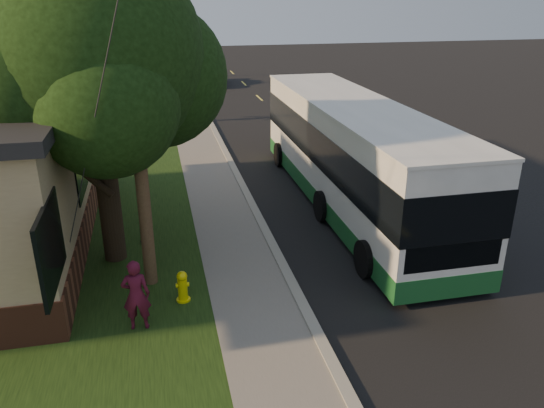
{
  "coord_description": "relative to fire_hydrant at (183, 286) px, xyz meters",
  "views": [
    {
      "loc": [
        -2.9,
        -10.57,
        6.63
      ],
      "look_at": [
        -0.12,
        1.82,
        1.5
      ],
      "focal_mm": 35.0,
      "sensor_mm": 36.0,
      "label": 1
    }
  ],
  "objects": [
    {
      "name": "bare_tree_far",
      "position": [
        -0.4,
        30.0,
        1.57
      ],
      "size": [
        1.38,
        1.21,
        4.03
      ],
      "color": "black",
      "rests_on": "grass_verge"
    },
    {
      "name": "distant_car",
      "position": [
        4.1,
        30.09,
        0.38
      ],
      "size": [
        2.37,
        4.93,
        1.62
      ],
      "primitive_type": "imported",
      "rotation": [
        0.0,
        0.0,
        -0.1
      ],
      "color": "black",
      "rests_on": "ground"
    },
    {
      "name": "grass_verge",
      "position": [
        -1.9,
        10.0,
        -0.4
      ],
      "size": [
        5.0,
        80.0,
        0.07
      ],
      "primitive_type": "cube",
      "color": "black",
      "rests_on": "ground"
    },
    {
      "name": "traffic_signal",
      "position": [
        3.1,
        34.0,
        2.73
      ],
      "size": [
        0.18,
        0.22,
        5.5
      ],
      "color": "#2D2D30",
      "rests_on": "ground"
    },
    {
      "name": "skateboard_main",
      "position": [
        -0.83,
        3.53,
        -0.31
      ],
      "size": [
        0.29,
        0.73,
        0.07
      ],
      "color": "black",
      "rests_on": "grass_verge"
    },
    {
      "name": "ground",
      "position": [
        2.6,
        0.0,
        -0.43
      ],
      "size": [
        120.0,
        120.0,
        0.0
      ],
      "primitive_type": "plane",
      "color": "black",
      "rests_on": "ground"
    },
    {
      "name": "curb",
      "position": [
        2.6,
        10.0,
        -0.37
      ],
      "size": [
        0.25,
        80.0,
        0.12
      ],
      "primitive_type": "cube",
      "color": "gray",
      "rests_on": "ground"
    },
    {
      "name": "utility_pole",
      "position": [
        -0.71,
        0.99,
        4.2
      ],
      "size": [
        2.86,
        3.21,
        9.07
      ],
      "color": "#473321",
      "rests_on": "ground"
    },
    {
      "name": "leafy_tree",
      "position": [
        -1.57,
        2.65,
        4.73
      ],
      "size": [
        6.3,
        6.0,
        7.8
      ],
      "color": "black",
      "rests_on": "grass_verge"
    },
    {
      "name": "sidewalk",
      "position": [
        1.6,
        10.0,
        -0.39
      ],
      "size": [
        2.0,
        80.0,
        0.08
      ],
      "primitive_type": "cube",
      "color": "slate",
      "rests_on": "ground"
    },
    {
      "name": "transit_bus",
      "position": [
        5.81,
        4.81,
        1.38
      ],
      "size": [
        2.9,
        12.55,
        3.39
      ],
      "color": "silver",
      "rests_on": "ground"
    },
    {
      "name": "road",
      "position": [
        6.6,
        10.0,
        -0.43
      ],
      "size": [
        8.0,
        80.0,
        0.01
      ],
      "primitive_type": "cube",
      "color": "black",
      "rests_on": "ground"
    },
    {
      "name": "fire_hydrant",
      "position": [
        0.0,
        0.0,
        0.0
      ],
      "size": [
        0.32,
        0.32,
        0.74
      ],
      "color": "yellow",
      "rests_on": "grass_verge"
    },
    {
      "name": "skateboarder",
      "position": [
        -0.97,
        -0.85,
        0.42
      ],
      "size": [
        0.6,
        0.41,
        1.57
      ],
      "primitive_type": "imported",
      "rotation": [
        0.0,
        0.0,
        3.08
      ],
      "color": "#4E0F25",
      "rests_on": "grass_verge"
    },
    {
      "name": "bare_tree_near",
      "position": [
        -0.9,
        18.0,
        1.72
      ],
      "size": [
        1.38,
        1.21,
        4.31
      ],
      "color": "black",
      "rests_on": "grass_verge"
    }
  ]
}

